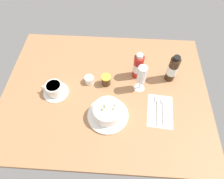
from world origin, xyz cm
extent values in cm
cube|color=#A8754C|center=(0.00, 0.00, -1.50)|extent=(110.00, 84.00, 3.00)
cylinder|color=white|center=(2.39, -15.28, 0.60)|extent=(20.24, 20.24, 1.20)
cylinder|color=white|center=(2.39, -15.28, 4.49)|extent=(13.83, 13.83, 6.57)
cylinder|color=beige|center=(2.39, -15.28, 6.97)|extent=(11.89, 11.89, 1.60)
sphere|color=olive|center=(0.32, -16.13, 7.87)|extent=(1.25, 1.25, 1.25)
sphere|color=olive|center=(5.58, -13.68, 7.87)|extent=(0.92, 0.92, 0.92)
sphere|color=olive|center=(5.03, -15.50, 7.87)|extent=(0.98, 0.98, 0.98)
sphere|color=olive|center=(0.84, -13.98, 7.87)|extent=(1.03, 1.03, 1.03)
sphere|color=olive|center=(0.98, -14.85, 7.87)|extent=(1.05, 1.05, 1.05)
cube|color=white|center=(28.50, -11.09, 0.15)|extent=(14.06, 19.66, 0.30)
cube|color=silver|center=(27.30, -12.09, 0.55)|extent=(2.36, 14.05, 0.50)
cube|color=silver|center=(27.30, -4.29, 0.55)|extent=(2.49, 3.77, 0.40)
cube|color=silver|center=(30.10, -12.09, 0.55)|extent=(2.08, 13.04, 0.50)
ellipsoid|color=silver|center=(30.10, -5.09, 0.60)|extent=(2.40, 4.00, 0.60)
cylinder|color=white|center=(-26.38, -3.20, 0.45)|extent=(13.39, 13.39, 0.90)
cylinder|color=white|center=(-26.38, -3.20, 3.79)|extent=(8.55, 8.55, 5.78)
cylinder|color=#3C2313|center=(-26.38, -3.20, 6.18)|extent=(7.27, 7.27, 1.00)
torus|color=white|center=(-31.65, -3.35, 4.08)|extent=(3.62, 0.91, 3.60)
cylinder|color=white|center=(-9.26, 4.88, 2.00)|extent=(5.04, 5.04, 4.00)
cone|color=white|center=(-7.19, 5.80, 3.52)|extent=(2.87, 2.57, 2.38)
cylinder|color=white|center=(18.21, 2.48, 0.20)|extent=(5.69, 5.69, 0.40)
cylinder|color=white|center=(18.21, 2.48, 3.64)|extent=(0.80, 0.80, 6.48)
cylinder|color=white|center=(18.21, 2.48, 11.90)|extent=(4.64, 4.64, 10.05)
cylinder|color=beige|center=(18.21, 2.48, 10.39)|extent=(3.80, 3.80, 6.03)
cylinder|color=#442915|center=(0.38, 4.30, 2.73)|extent=(4.84, 4.84, 5.45)
cylinder|color=yellow|center=(0.38, 4.30, 5.85)|extent=(5.08, 5.08, 0.80)
cylinder|color=#382314|center=(35.07, 10.18, 7.70)|extent=(5.18, 5.18, 15.39)
cylinder|color=white|center=(35.07, 10.18, 7.39)|extent=(5.29, 5.29, 5.85)
cylinder|color=black|center=(35.07, 10.18, 16.36)|extent=(3.37, 3.37, 1.94)
cylinder|color=#B21E19|center=(16.88, 11.23, 7.40)|extent=(5.31, 5.31, 14.80)
cylinder|color=silver|center=(16.88, 11.23, 7.10)|extent=(5.41, 5.41, 5.62)
cylinder|color=silver|center=(16.88, 11.23, 15.70)|extent=(3.45, 3.45, 1.81)
camera|label=1|loc=(7.08, -57.91, 87.41)|focal=31.13mm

